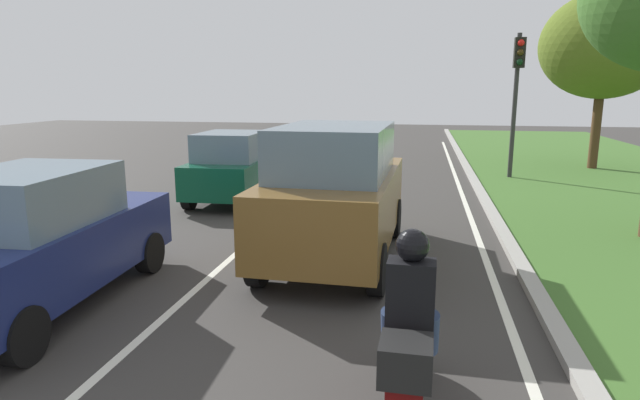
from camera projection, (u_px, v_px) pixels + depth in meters
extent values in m
plane|color=#383533|center=(326.00, 198.00, 14.19)|extent=(60.00, 60.00, 0.00)
cube|color=silver|center=(300.00, 197.00, 14.32)|extent=(0.12, 32.00, 0.01)
cube|color=silver|center=(465.00, 203.00, 13.54)|extent=(0.12, 32.00, 0.01)
cube|color=#9E9B93|center=(486.00, 202.00, 13.43)|extent=(0.24, 48.00, 0.12)
cube|color=brown|center=(336.00, 205.00, 9.02)|extent=(2.02, 4.55, 1.10)
cube|color=slate|center=(335.00, 150.00, 8.68)|extent=(1.77, 2.75, 0.80)
cylinder|color=black|center=(307.00, 214.00, 10.77)|extent=(0.24, 0.77, 0.76)
cylinder|color=black|center=(394.00, 218.00, 10.41)|extent=(0.24, 0.77, 0.76)
cylinder|color=black|center=(258.00, 261.00, 7.85)|extent=(0.24, 0.77, 0.76)
cylinder|color=black|center=(377.00, 269.00, 7.48)|extent=(0.24, 0.77, 0.76)
cube|color=navy|center=(39.00, 253.00, 7.05)|extent=(1.93, 4.37, 0.84)
cube|color=slate|center=(28.00, 197.00, 6.80)|extent=(1.64, 2.16, 0.70)
cylinder|color=black|center=(56.00, 248.00, 8.67)|extent=(0.24, 0.65, 0.64)
cylinder|color=black|center=(150.00, 253.00, 8.44)|extent=(0.24, 0.65, 0.64)
cylinder|color=black|center=(23.00, 336.00, 5.61)|extent=(0.24, 0.65, 0.64)
cube|color=#0C472D|center=(235.00, 173.00, 13.84)|extent=(1.75, 3.75, 0.80)
cube|color=slate|center=(231.00, 146.00, 13.44)|extent=(1.53, 1.94, 0.68)
cylinder|color=black|center=(224.00, 180.00, 15.25)|extent=(0.24, 0.61, 0.60)
cylinder|color=black|center=(275.00, 181.00, 15.02)|extent=(0.24, 0.61, 0.60)
cylinder|color=black|center=(189.00, 197.00, 12.82)|extent=(0.24, 0.61, 0.60)
cylinder|color=black|center=(250.00, 199.00, 12.59)|extent=(0.24, 0.61, 0.60)
cube|color=#590A0A|center=(408.00, 358.00, 4.62)|extent=(0.32, 1.41, 0.36)
ellipsoid|color=#590A0A|center=(411.00, 318.00, 4.91)|extent=(0.29, 0.51, 0.24)
cube|color=black|center=(406.00, 361.00, 4.04)|extent=(0.41, 0.41, 0.32)
cylinder|color=black|center=(411.00, 350.00, 5.35)|extent=(0.12, 0.60, 0.60)
cube|color=black|center=(411.00, 295.00, 4.45)|extent=(0.41, 0.27, 0.60)
sphere|color=black|center=(413.00, 246.00, 4.39)|extent=(0.28, 0.28, 0.28)
cylinder|color=navy|center=(390.00, 329.00, 4.68)|extent=(0.17, 0.30, 0.45)
cylinder|color=navy|center=(430.00, 333.00, 4.61)|extent=(0.17, 0.30, 0.45)
cylinder|color=#2D2D2D|center=(514.00, 108.00, 16.76)|extent=(0.14, 0.14, 4.52)
cube|color=black|center=(520.00, 53.00, 16.23)|extent=(0.32, 0.24, 0.90)
sphere|color=red|center=(521.00, 43.00, 16.05)|extent=(0.20, 0.20, 0.20)
sphere|color=#382B0C|center=(520.00, 52.00, 16.10)|extent=(0.20, 0.20, 0.20)
sphere|color=black|center=(520.00, 62.00, 16.16)|extent=(0.20, 0.20, 0.20)
cylinder|color=#4C331E|center=(595.00, 132.00, 18.87)|extent=(0.32, 0.32, 2.70)
ellipsoid|color=#51661E|center=(605.00, 45.00, 18.27)|extent=(4.27, 4.27, 3.63)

